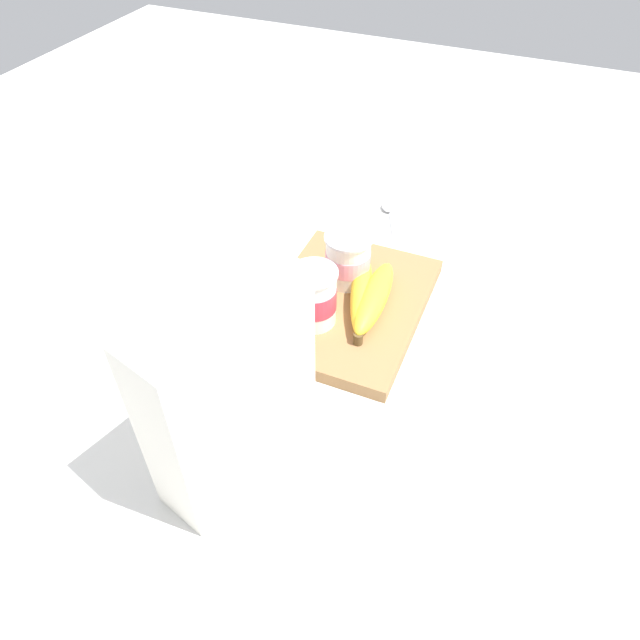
{
  "coord_description": "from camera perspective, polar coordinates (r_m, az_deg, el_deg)",
  "views": [
    {
      "loc": [
        -0.63,
        -0.22,
        0.62
      ],
      "look_at": [
        -0.11,
        0.0,
        0.07
      ],
      "focal_mm": 32.61,
      "sensor_mm": 36.0,
      "label": 1
    }
  ],
  "objects": [
    {
      "name": "yogurt_cup_front",
      "position": [
        0.83,
        -0.58,
        2.29
      ],
      "size": [
        0.07,
        0.07,
        0.09
      ],
      "color": "white",
      "rests_on": "cutting_board"
    },
    {
      "name": "ground_plane",
      "position": [
        0.9,
        2.58,
        1.0
      ],
      "size": [
        2.4,
        2.4,
        0.0
      ],
      "primitive_type": "plane",
      "color": "silver"
    },
    {
      "name": "cereal_box",
      "position": [
        0.63,
        -8.74,
        -7.07
      ],
      "size": [
        0.21,
        0.12,
        0.26
      ],
      "primitive_type": "cube",
      "rotation": [
        0.0,
        0.0,
        2.86
      ],
      "color": "white",
      "rests_on": "ground_plane"
    },
    {
      "name": "cutting_board",
      "position": [
        0.9,
        2.6,
        1.5
      ],
      "size": [
        0.3,
        0.23,
        0.02
      ],
      "primitive_type": "cube",
      "color": "olive",
      "rests_on": "ground_plane"
    },
    {
      "name": "spoon",
      "position": [
        1.11,
        6.79,
        10.2
      ],
      "size": [
        0.13,
        0.06,
        0.01
      ],
      "color": "silver",
      "rests_on": "ground_plane"
    },
    {
      "name": "yogurt_cup_back",
      "position": [
        0.9,
        2.76,
        6.04
      ],
      "size": [
        0.07,
        0.07,
        0.08
      ],
      "color": "white",
      "rests_on": "cutting_board"
    },
    {
      "name": "banana_bunch",
      "position": [
        0.87,
        4.8,
        2.54
      ],
      "size": [
        0.19,
        0.09,
        0.04
      ],
      "color": "yellow",
      "rests_on": "cutting_board"
    }
  ]
}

